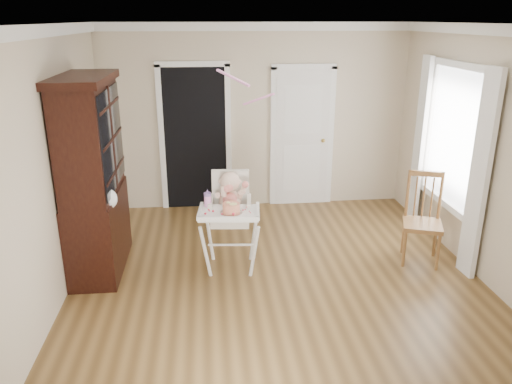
{
  "coord_description": "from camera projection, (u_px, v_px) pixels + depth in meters",
  "views": [
    {
      "loc": [
        -0.74,
        -4.78,
        2.75
      ],
      "look_at": [
        -0.22,
        0.33,
        0.96
      ],
      "focal_mm": 35.0,
      "sensor_mm": 36.0,
      "label": 1
    }
  ],
  "objects": [
    {
      "name": "ceiling",
      "position": [
        283.0,
        24.0,
        4.58
      ],
      "size": [
        5.0,
        5.0,
        0.0
      ],
      "primitive_type": "plane",
      "rotation": [
        3.14,
        0.0,
        0.0
      ],
      "color": "white",
      "rests_on": "wall_back"
    },
    {
      "name": "cake",
      "position": [
        231.0,
        208.0,
        5.26
      ],
      "size": [
        0.24,
        0.24,
        0.11
      ],
      "color": "silver",
      "rests_on": "high_chair"
    },
    {
      "name": "baby",
      "position": [
        230.0,
        195.0,
        5.55
      ],
      "size": [
        0.34,
        0.27,
        0.53
      ],
      "rotation": [
        0.0,
        0.0,
        -0.1
      ],
      "color": "beige",
      "rests_on": "high_chair"
    },
    {
      "name": "china_cabinet",
      "position": [
        93.0,
        177.0,
        5.47
      ],
      "size": [
        0.58,
        1.3,
        2.2
      ],
      "color": "black",
      "rests_on": "floor"
    },
    {
      "name": "wall_back",
      "position": [
        256.0,
        118.0,
        7.37
      ],
      "size": [
        4.5,
        0.0,
        4.5
      ],
      "primitive_type": "plane",
      "rotation": [
        1.57,
        0.0,
        0.0
      ],
      "color": "#C7B39B",
      "rests_on": "floor"
    },
    {
      "name": "sippy_cup",
      "position": [
        208.0,
        199.0,
        5.43
      ],
      "size": [
        0.08,
        0.08,
        0.2
      ],
      "rotation": [
        0.0,
        0.0,
        -0.1
      ],
      "color": "#EF92D3",
      "rests_on": "high_chair"
    },
    {
      "name": "wall_left",
      "position": [
        50.0,
        172.0,
        4.81
      ],
      "size": [
        0.0,
        5.0,
        5.0
      ],
      "primitive_type": "plane",
      "rotation": [
        1.57,
        0.0,
        1.57
      ],
      "color": "#C7B39B",
      "rests_on": "floor"
    },
    {
      "name": "dining_chair",
      "position": [
        422.0,
        221.0,
        5.85
      ],
      "size": [
        0.55,
        0.55,
        1.06
      ],
      "rotation": [
        0.0,
        0.0,
        -0.34
      ],
      "color": "brown",
      "rests_on": "floor"
    },
    {
      "name": "window_right",
      "position": [
        450.0,
        147.0,
        6.0
      ],
      "size": [
        0.13,
        1.84,
        2.3
      ],
      "color": "white",
      "rests_on": "wall_right"
    },
    {
      "name": "wall_right",
      "position": [
        492.0,
        159.0,
        5.24
      ],
      "size": [
        0.0,
        5.0,
        5.0
      ],
      "primitive_type": "plane",
      "rotation": [
        1.57,
        0.0,
        -1.57
      ],
      "color": "#C7B39B",
      "rests_on": "floor"
    },
    {
      "name": "closet_door",
      "position": [
        302.0,
        139.0,
        7.52
      ],
      "size": [
        0.96,
        0.09,
        2.13
      ],
      "color": "white",
      "rests_on": "wall_back"
    },
    {
      "name": "doorway",
      "position": [
        195.0,
        136.0,
        7.35
      ],
      "size": [
        1.06,
        0.05,
        2.22
      ],
      "color": "black",
      "rests_on": "wall_back"
    },
    {
      "name": "streamer",
      "position": [
        233.0,
        78.0,
        5.26
      ],
      "size": [
        0.34,
        0.39,
        0.15
      ],
      "primitive_type": null,
      "rotation": [
        0.26,
        0.0,
        0.71
      ],
      "color": "pink",
      "rests_on": "ceiling"
    },
    {
      "name": "crown_molding",
      "position": [
        283.0,
        31.0,
        4.6
      ],
      "size": [
        4.5,
        5.0,
        0.12
      ],
      "primitive_type": null,
      "color": "white",
      "rests_on": "ceiling"
    },
    {
      "name": "high_chair",
      "position": [
        230.0,
        211.0,
        5.58
      ],
      "size": [
        0.72,
        0.87,
        1.15
      ],
      "rotation": [
        0.0,
        0.0,
        -0.1
      ],
      "color": "white",
      "rests_on": "floor"
    },
    {
      "name": "floor",
      "position": [
        279.0,
        283.0,
        5.47
      ],
      "size": [
        5.0,
        5.0,
        0.0
      ],
      "primitive_type": "plane",
      "color": "brown",
      "rests_on": "ground"
    }
  ]
}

